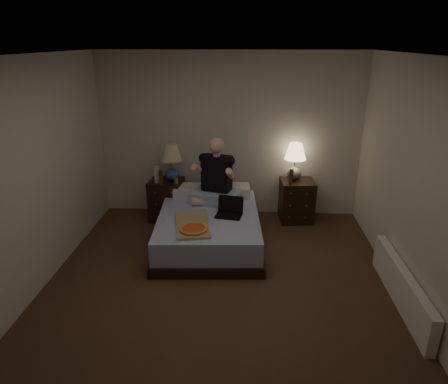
# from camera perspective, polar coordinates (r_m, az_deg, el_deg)

# --- Properties ---
(floor) EXTENTS (4.00, 4.50, 0.00)m
(floor) POSITION_cam_1_polar(r_m,az_deg,el_deg) (4.59, -0.70, -14.07)
(floor) COLOR #543524
(floor) RESTS_ON ground
(ceiling) EXTENTS (4.00, 4.50, 0.00)m
(ceiling) POSITION_cam_1_polar(r_m,az_deg,el_deg) (3.76, -0.88, 18.93)
(ceiling) COLOR white
(ceiling) RESTS_ON ground
(wall_back) EXTENTS (4.00, 0.00, 2.50)m
(wall_back) POSITION_cam_1_polar(r_m,az_deg,el_deg) (6.16, 0.77, 7.99)
(wall_back) COLOR silver
(wall_back) RESTS_ON ground
(wall_front) EXTENTS (4.00, 0.00, 2.50)m
(wall_front) POSITION_cam_1_polar(r_m,az_deg,el_deg) (2.06, -5.72, -21.43)
(wall_front) COLOR silver
(wall_front) RESTS_ON ground
(wall_left) EXTENTS (0.00, 4.50, 2.50)m
(wall_left) POSITION_cam_1_polar(r_m,az_deg,el_deg) (4.60, -26.49, 1.19)
(wall_left) COLOR silver
(wall_left) RESTS_ON ground
(wall_right) EXTENTS (0.00, 4.50, 2.50)m
(wall_right) POSITION_cam_1_polar(r_m,az_deg,el_deg) (4.35, 26.54, 0.12)
(wall_right) COLOR silver
(wall_right) RESTS_ON ground
(bed) EXTENTS (1.43, 1.85, 0.44)m
(bed) POSITION_cam_1_polar(r_m,az_deg,el_deg) (5.47, -2.17, -5.19)
(bed) COLOR #5E70BC
(bed) RESTS_ON floor
(nightstand_left) EXTENTS (0.53, 0.49, 0.64)m
(nightstand_left) POSITION_cam_1_polar(r_m,az_deg,el_deg) (6.22, -8.16, -1.10)
(nightstand_left) COLOR black
(nightstand_left) RESTS_ON floor
(nightstand_right) EXTENTS (0.52, 0.48, 0.64)m
(nightstand_right) POSITION_cam_1_polar(r_m,az_deg,el_deg) (6.22, 10.31, -1.22)
(nightstand_right) COLOR black
(nightstand_right) RESTS_ON floor
(lamp_left) EXTENTS (0.41, 0.41, 0.56)m
(lamp_left) POSITION_cam_1_polar(r_m,az_deg,el_deg) (6.01, -7.54, 4.17)
(lamp_left) COLOR #25478A
(lamp_left) RESTS_ON nightstand_left
(lamp_right) EXTENTS (0.36, 0.36, 0.56)m
(lamp_right) POSITION_cam_1_polar(r_m,az_deg,el_deg) (6.08, 10.09, 4.29)
(lamp_right) COLOR gray
(lamp_right) RESTS_ON nightstand_right
(water_bottle) EXTENTS (0.07, 0.07, 0.25)m
(water_bottle) POSITION_cam_1_polar(r_m,az_deg,el_deg) (5.99, -9.59, 2.46)
(water_bottle) COLOR silver
(water_bottle) RESTS_ON nightstand_left
(soda_can) EXTENTS (0.07, 0.07, 0.10)m
(soda_can) POSITION_cam_1_polar(r_m,az_deg,el_deg) (5.93, -6.91, 1.64)
(soda_can) COLOR #9E9E9A
(soda_can) RESTS_ON nightstand_left
(beer_bottle_left) EXTENTS (0.06, 0.06, 0.23)m
(beer_bottle_left) POSITION_cam_1_polar(r_m,az_deg,el_deg) (5.89, -9.00, 2.08)
(beer_bottle_left) COLOR #51250B
(beer_bottle_left) RESTS_ON nightstand_left
(beer_bottle_right) EXTENTS (0.06, 0.06, 0.23)m
(beer_bottle_right) POSITION_cam_1_polar(r_m,az_deg,el_deg) (5.94, 9.59, 2.25)
(beer_bottle_right) COLOR #63380E
(beer_bottle_right) RESTS_ON nightstand_right
(person) EXTENTS (0.78, 0.69, 0.93)m
(person) POSITION_cam_1_polar(r_m,az_deg,el_deg) (5.60, -1.24, 3.01)
(person) COLOR black
(person) RESTS_ON bed
(laptop) EXTENTS (0.38, 0.34, 0.24)m
(laptop) POSITION_cam_1_polar(r_m,az_deg,el_deg) (5.25, 0.68, -2.28)
(laptop) COLOR black
(laptop) RESTS_ON bed
(pizza_box) EXTENTS (0.54, 0.82, 0.08)m
(pizza_box) POSITION_cam_1_polar(r_m,az_deg,el_deg) (4.86, -4.40, -5.38)
(pizza_box) COLOR tan
(pizza_box) RESTS_ON bed
(radiator) EXTENTS (0.10, 1.60, 0.40)m
(radiator) POSITION_cam_1_polar(r_m,az_deg,el_deg) (4.69, 24.02, -12.31)
(radiator) COLOR white
(radiator) RESTS_ON floor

